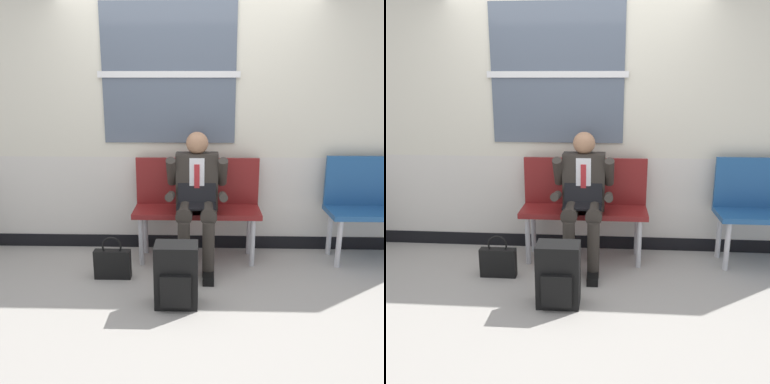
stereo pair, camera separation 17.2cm
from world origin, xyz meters
TOP-DOWN VIEW (x-y plane):
  - ground_plane at (0.00, 0.00)m, footprint 18.00×18.00m
  - station_wall at (-0.00, 0.73)m, footprint 5.61×0.16m
  - bench_with_person at (0.09, 0.46)m, footprint 1.23×0.42m
  - person_seated at (0.09, 0.25)m, footprint 0.57×0.70m
  - backpack at (-0.06, -0.51)m, footprint 0.34×0.26m
  - handbag at (-0.67, -0.06)m, footprint 0.33×0.09m

SIDE VIEW (x-z plane):
  - ground_plane at x=0.00m, z-range 0.00..0.00m
  - handbag at x=-0.67m, z-range -0.05..0.34m
  - backpack at x=-0.06m, z-range 0.00..0.51m
  - bench_with_person at x=0.09m, z-range 0.09..1.09m
  - person_seated at x=0.09m, z-range 0.05..1.33m
  - station_wall at x=0.00m, z-range 0.00..2.66m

